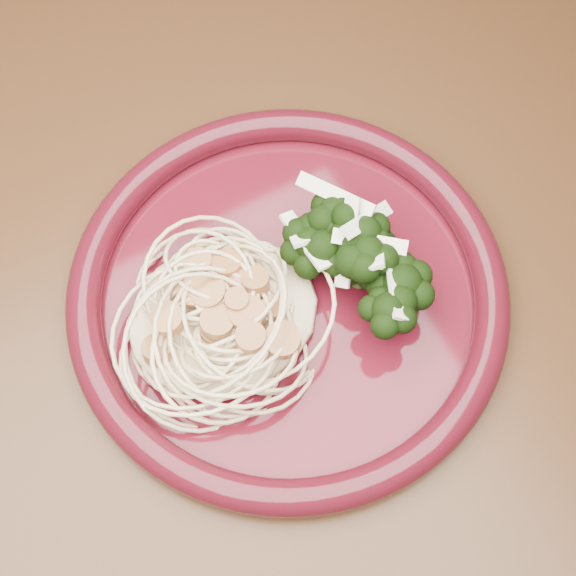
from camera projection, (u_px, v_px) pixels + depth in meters
The scene contains 6 objects.
dining_table at pixel (219, 364), 0.68m from camera, with size 1.20×0.80×0.75m.
dinner_plate at pixel (288, 293), 0.58m from camera, with size 0.37×0.37×0.03m.
spaghetti_pile at pixel (222, 308), 0.57m from camera, with size 0.14×0.12×0.03m, color beige.
scallop_cluster at pixel (218, 286), 0.53m from camera, with size 0.12×0.12×0.04m, color #B77C48, non-canonical shape.
broccoli_pile at pixel (367, 253), 0.57m from camera, with size 0.09×0.15×0.05m, color black.
onion_garnish at pixel (372, 231), 0.54m from camera, with size 0.07×0.10×0.06m, color white, non-canonical shape.
Camera 1 is at (-0.06, -0.23, 1.29)m, focal length 50.00 mm.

